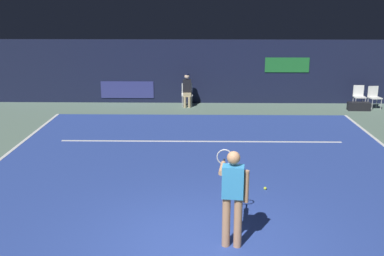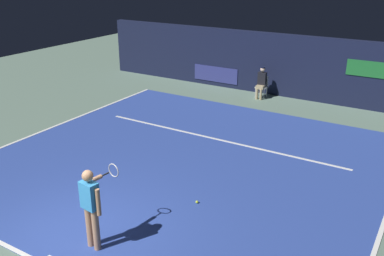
# 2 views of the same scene
# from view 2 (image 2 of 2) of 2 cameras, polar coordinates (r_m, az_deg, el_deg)

# --- Properties ---
(ground_plane) EXTENTS (34.10, 34.10, 0.00)m
(ground_plane) POSITION_cam_2_polar(r_m,az_deg,el_deg) (12.36, -0.74, -4.42)
(ground_plane) COLOR slate
(court_surface) EXTENTS (10.85, 10.59, 0.01)m
(court_surface) POSITION_cam_2_polar(r_m,az_deg,el_deg) (12.36, -0.74, -4.40)
(court_surface) COLOR #2D479E
(court_surface) RESTS_ON ground
(line_sideline_right) EXTENTS (0.10, 10.59, 0.01)m
(line_sideline_right) POSITION_cam_2_polar(r_m,az_deg,el_deg) (15.65, -17.67, 0.29)
(line_sideline_right) COLOR white
(line_sideline_right) RESTS_ON court_surface
(line_service) EXTENTS (8.46, 0.10, 0.01)m
(line_service) POSITION_cam_2_polar(r_m,az_deg,el_deg) (13.82, 3.34, -1.50)
(line_service) COLOR white
(line_service) RESTS_ON court_surface
(back_wall) EXTENTS (17.57, 0.33, 2.60)m
(back_wall) POSITION_cam_2_polar(r_m,az_deg,el_deg) (18.49, 11.95, 8.17)
(back_wall) COLOR #141933
(back_wall) RESTS_ON ground
(tennis_player) EXTENTS (0.52, 0.98, 1.73)m
(tennis_player) POSITION_cam_2_polar(r_m,az_deg,el_deg) (8.63, -13.24, -9.85)
(tennis_player) COLOR tan
(tennis_player) RESTS_ON ground
(line_judge_on_chair) EXTENTS (0.46, 0.54, 1.32)m
(line_judge_on_chair) POSITION_cam_2_polar(r_m,az_deg,el_deg) (18.09, 9.25, 6.06)
(line_judge_on_chair) COLOR white
(line_judge_on_chair) RESTS_ON ground
(tennis_ball) EXTENTS (0.07, 0.07, 0.07)m
(tennis_ball) POSITION_cam_2_polar(r_m,az_deg,el_deg) (10.29, 0.67, -9.83)
(tennis_ball) COLOR #CCE033
(tennis_ball) RESTS_ON court_surface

